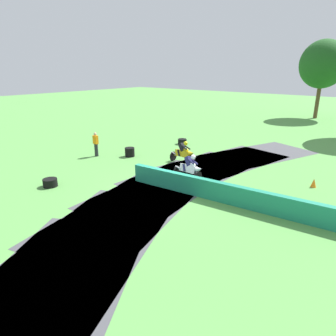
{
  "coord_description": "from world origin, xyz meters",
  "views": [
    {
      "loc": [
        9.16,
        -10.79,
        5.69
      ],
      "look_at": [
        0.05,
        0.38,
        0.9
      ],
      "focal_mm": 32.25,
      "sensor_mm": 36.0,
      "label": 1
    }
  ],
  "objects": [
    {
      "name": "tire_stack_mid_a",
      "position": [
        -5.25,
        2.8,
        0.3
      ],
      "size": [
        0.64,
        0.64,
        0.6
      ],
      "color": "black",
      "rests_on": "ground"
    },
    {
      "name": "tire_stack_mid_b",
      "position": [
        -4.41,
        -3.56,
        0.2
      ],
      "size": [
        0.7,
        0.7,
        0.4
      ],
      "color": "black",
      "rests_on": "ground"
    },
    {
      "name": "motorcycle_lead_yellow",
      "position": [
        -1.59,
        3.94,
        0.66
      ],
      "size": [
        1.68,
        0.72,
        1.43
      ],
      "color": "black",
      "rests_on": "ground"
    },
    {
      "name": "tire_stack_near",
      "position": [
        -4.6,
        7.86,
        0.2
      ],
      "size": [
        0.68,
        0.68,
        0.4
      ],
      "color": "black",
      "rests_on": "ground"
    },
    {
      "name": "ground_plane",
      "position": [
        0.0,
        0.0,
        0.0
      ],
      "size": [
        120.0,
        120.0,
        0.0
      ],
      "primitive_type": "plane",
      "color": "#569947"
    },
    {
      "name": "tree_far_left",
      "position": [
        -0.05,
        28.34,
        6.09
      ],
      "size": [
        5.12,
        5.12,
        8.8
      ],
      "color": "brown",
      "rests_on": "ground"
    },
    {
      "name": "safety_barrier",
      "position": [
        5.58,
        0.51,
        0.45
      ],
      "size": [
        14.44,
        1.62,
        0.9
      ],
      "primitive_type": "cube",
      "rotation": [
        0.0,
        0.0,
        -1.48
      ],
      "color": "#1E8466",
      "rests_on": "ground"
    },
    {
      "name": "traffic_cone",
      "position": [
        5.92,
        4.75,
        0.22
      ],
      "size": [
        0.28,
        0.28,
        0.44
      ],
      "primitive_type": "cone",
      "color": "orange",
      "rests_on": "ground"
    },
    {
      "name": "track_asphalt",
      "position": [
        0.91,
        0.08,
        0.0
      ],
      "size": [
        9.04,
        25.97,
        0.01
      ],
      "color": "#47474C",
      "rests_on": "ground"
    },
    {
      "name": "motorcycle_chase_white",
      "position": [
        0.42,
        1.78,
        0.63
      ],
      "size": [
        1.69,
        0.88,
        1.42
      ],
      "color": "black",
      "rests_on": "ground"
    },
    {
      "name": "track_marshal",
      "position": [
        -7.05,
        1.42,
        0.82
      ],
      "size": [
        0.34,
        0.24,
        1.63
      ],
      "color": "#232328",
      "rests_on": "ground"
    }
  ]
}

